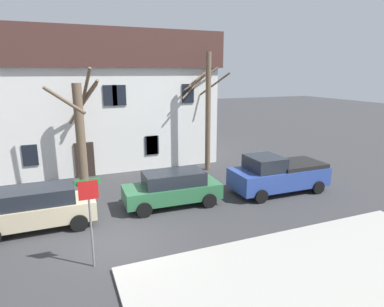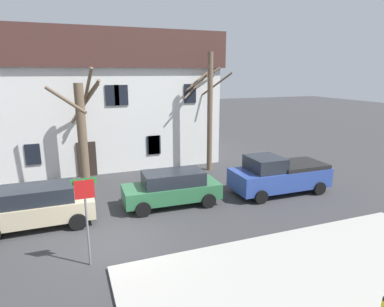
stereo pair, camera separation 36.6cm
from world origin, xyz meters
The scene contains 8 objects.
ground_plane centered at (0.00, 0.00, 0.00)m, with size 120.00×120.00×0.00m, color #38383A.
building_main centered at (1.31, 12.85, 4.40)m, with size 14.68×8.66×8.65m.
tree_bare_mid centered at (-0.55, 7.31, 3.15)m, with size 2.84×2.86×6.40m.
tree_bare_far centered at (7.03, 7.43, 3.93)m, with size 3.02×1.70×7.32m.
car_beige_wagon centered at (-2.72, 2.37, 0.89)m, with size 4.48×1.99×1.71m.
car_green_wagon centered at (3.06, 2.59, 0.86)m, with size 4.55×2.05×1.65m.
pickup_truck_blue centered at (8.76, 2.25, 0.96)m, with size 5.10×2.34×1.99m.
street_sign_pole centered at (-0.96, -1.29, 2.07)m, with size 0.76×0.07×2.96m.
Camera 1 is at (-1.61, -11.32, 6.13)m, focal length 30.91 mm.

